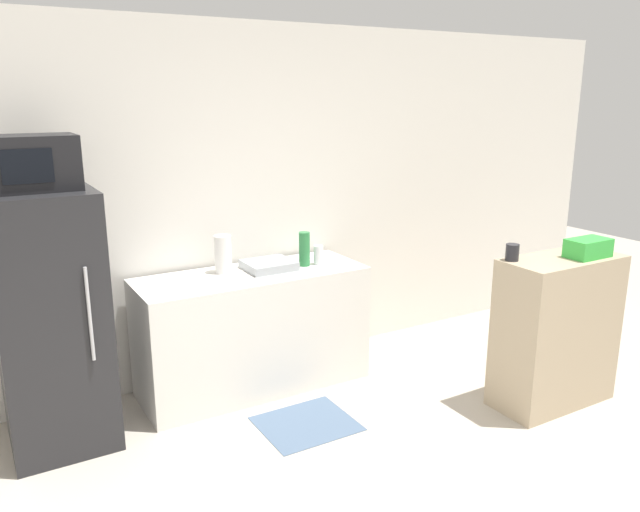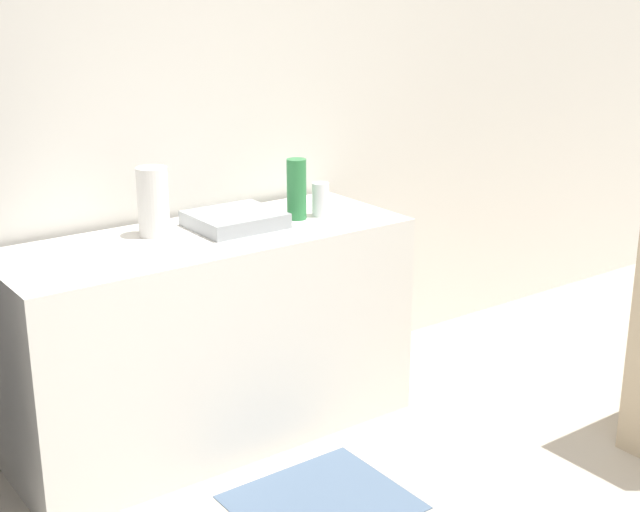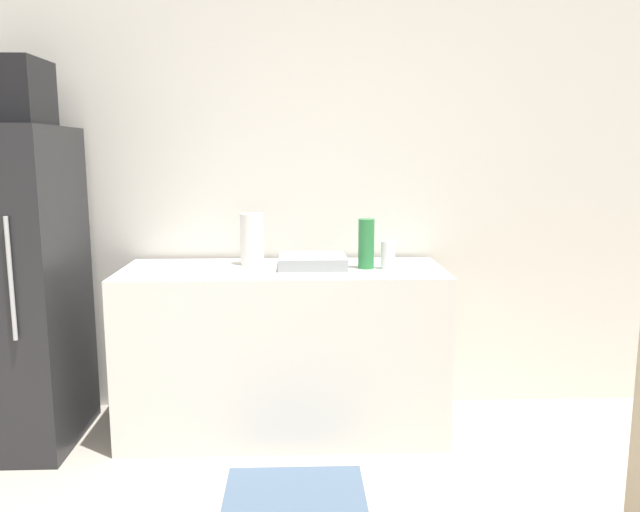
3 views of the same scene
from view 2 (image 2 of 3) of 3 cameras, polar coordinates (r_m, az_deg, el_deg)
wall_back at (r=3.65m, az=-13.44°, el=8.67°), size 8.00×0.06×2.60m
counter at (r=3.65m, az=-7.04°, el=-5.18°), size 1.64×0.61×0.86m
sink_basin at (r=3.60m, az=-5.47°, el=2.34°), size 0.34×0.31×0.06m
bottle_tall at (r=3.68m, az=-1.51°, el=4.30°), size 0.08×0.08×0.25m
bottle_short at (r=3.74m, az=0.03°, el=3.65°), size 0.07×0.07×0.14m
paper_towel_roll at (r=3.50m, az=-10.63°, el=3.44°), size 0.12×0.12×0.27m
kitchen_rug at (r=3.36m, az=0.10°, el=-15.46°), size 0.60×0.53×0.01m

